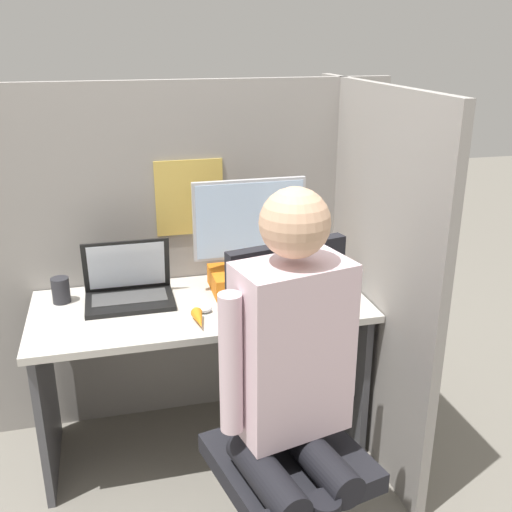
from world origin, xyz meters
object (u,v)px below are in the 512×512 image
Objects in this scene: stapler at (333,283)px; carrot_toy at (199,319)px; office_chair at (287,411)px; pen_cup at (61,290)px; paper_box at (250,279)px; person at (293,380)px; laptop at (129,290)px; monitor at (250,224)px.

stapler reaches higher than carrot_toy.
office_chair is (0.23, -0.45, -0.16)m from carrot_toy.
pen_cup is (-0.53, 0.35, 0.03)m from carrot_toy.
paper_box is 0.81m from pen_cup.
carrot_toy is (-0.28, -0.30, -0.02)m from paper_box.
paper_box is 0.92m from person.
person reaches higher than laptop.
stapler is at bearing -16.33° from monitor.
stapler is at bearing 17.59° from carrot_toy.
stapler is 1.01× the size of carrot_toy.
office_chair is (-0.05, -0.75, -0.43)m from monitor.
monitor is 4.48× the size of pen_cup.
stapler is 0.78m from office_chair.
monitor is 1.34× the size of laptop.
carrot_toy is at bearing 117.15° from office_chair.
carrot_toy is at bearing -132.58° from paper_box.
person reaches higher than monitor.
carrot_toy is at bearing -132.32° from monitor.
laptop is (-0.53, -0.01, -0.25)m from monitor.
monitor is at bearing 163.67° from stapler.
person is at bearing -95.50° from paper_box.
laptop is 0.39m from carrot_toy.
office_chair is 1.12m from pen_cup.
stapler is 1.18m from pen_cup.
person is (-0.09, -0.92, 0.05)m from paper_box.
stapler is at bearing 57.86° from office_chair.
laptop is 2.37× the size of carrot_toy.
stapler is at bearing -5.96° from laptop.
paper_box is 2.25× the size of carrot_toy.
person is at bearing -72.78° from carrot_toy.
person reaches higher than carrot_toy.
person reaches higher than pen_cup.
monitor reaches higher than paper_box.
paper_box reaches higher than stapler.
monitor is at bearing -3.10° from pen_cup.
monitor reaches higher than office_chair.
paper_box is 0.25m from monitor.
monitor reaches higher than laptop.
carrot_toy is at bearing -49.40° from laptop.
carrot_toy is at bearing -33.35° from pen_cup.
pen_cup is (-1.17, 0.15, 0.03)m from stapler.
laptop is at bearing -11.27° from pen_cup.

